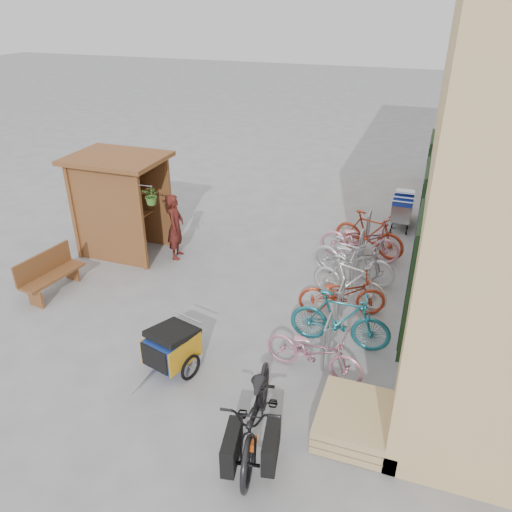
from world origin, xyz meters
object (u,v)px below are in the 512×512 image
(child_trailer, at_px, (172,346))
(bike_3, at_px, (350,281))
(kiosk, at_px, (117,192))
(bike_5, at_px, (348,257))
(shopping_carts, at_px, (403,206))
(bike_0, at_px, (314,351))
(bike_2, at_px, (342,294))
(cargo_bike, at_px, (257,413))
(bike_6, at_px, (360,240))
(pallet_stack, at_px, (353,420))
(person_kiosk, at_px, (176,226))
(bike_4, at_px, (354,259))
(bike_7, at_px, (369,234))
(bench, at_px, (49,273))
(bike_1, at_px, (340,319))

(child_trailer, bearing_deg, bike_3, 66.94)
(kiosk, height_order, bike_3, kiosk)
(bike_5, bearing_deg, kiosk, 109.46)
(shopping_carts, height_order, bike_0, shopping_carts)
(bike_2, bearing_deg, cargo_bike, 156.32)
(bike_2, bearing_deg, bike_6, -15.05)
(bike_3, bearing_deg, bike_0, -165.84)
(pallet_stack, xyz_separation_m, person_kiosk, (-4.91, 4.04, 0.59))
(child_trailer, xyz_separation_m, bike_0, (2.25, 0.68, -0.02))
(bike_0, relative_size, bike_4, 0.89)
(bike_4, relative_size, bike_5, 1.28)
(kiosk, bearing_deg, child_trailer, -47.73)
(bike_7, bearing_deg, kiosk, 124.84)
(bench, bearing_deg, bike_2, 20.26)
(person_kiosk, relative_size, bike_3, 0.96)
(bike_4, bearing_deg, cargo_bike, -171.71)
(shopping_carts, relative_size, bike_3, 0.89)
(bike_3, bearing_deg, bike_2, -170.01)
(pallet_stack, height_order, bike_2, bike_2)
(bike_2, bearing_deg, bike_1, 172.49)
(bike_6, bearing_deg, cargo_bike, 177.39)
(cargo_bike, bearing_deg, bike_4, 74.23)
(child_trailer, height_order, bike_5, bike_5)
(child_trailer, bearing_deg, bike_0, 32.11)
(bike_5, distance_m, bike_7, 1.24)
(bench, distance_m, bike_5, 6.42)
(kiosk, xyz_separation_m, person_kiosk, (1.37, 0.17, -0.76))
(cargo_bike, bearing_deg, shopping_carts, 71.33)
(kiosk, bearing_deg, bike_5, 6.97)
(shopping_carts, bearing_deg, bike_6, -107.81)
(bike_3, bearing_deg, bike_4, 23.29)
(cargo_bike, height_order, bike_7, cargo_bike)
(person_kiosk, bearing_deg, bench, 130.30)
(child_trailer, height_order, bike_3, bike_3)
(pallet_stack, bearing_deg, bike_6, 98.13)
(bike_1, xyz_separation_m, bike_7, (-0.02, 3.79, -0.01))
(kiosk, height_order, bike_5, kiosk)
(bike_0, distance_m, bike_6, 4.34)
(person_kiosk, bearing_deg, pallet_stack, -141.98)
(person_kiosk, relative_size, bike_5, 1.07)
(shopping_carts, bearing_deg, bike_7, -106.51)
(bike_3, bearing_deg, child_trailer, 159.81)
(shopping_carts, bearing_deg, person_kiosk, -142.74)
(bench, bearing_deg, bike_4, 32.69)
(pallet_stack, xyz_separation_m, bike_5, (-0.90, 4.53, 0.24))
(shopping_carts, relative_size, bike_7, 0.83)
(bike_5, xyz_separation_m, bike_7, (0.29, 1.20, 0.08))
(bike_2, bearing_deg, bike_5, -10.02)
(shopping_carts, xyz_separation_m, cargo_bike, (-1.23, -8.43, 0.01))
(kiosk, height_order, cargo_bike, kiosk)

